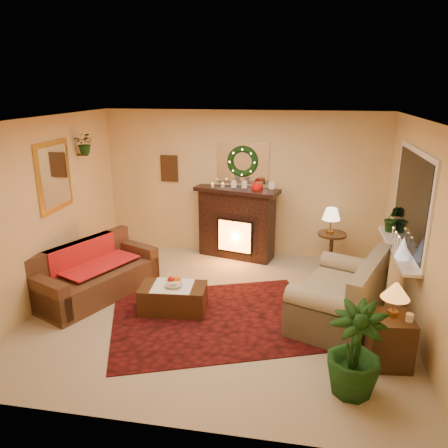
% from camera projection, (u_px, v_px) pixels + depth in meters
% --- Properties ---
extents(floor, '(5.00, 5.00, 0.00)m').
position_uv_depth(floor, '(220.00, 309.00, 6.12)').
color(floor, beige).
rests_on(floor, ground).
extents(ceiling, '(5.00, 5.00, 0.00)m').
position_uv_depth(ceiling, '(219.00, 120.00, 5.33)').
color(ceiling, white).
rests_on(ceiling, ground).
extents(wall_back, '(5.00, 5.00, 0.00)m').
position_uv_depth(wall_back, '(243.00, 184.00, 7.83)').
color(wall_back, '#EFD88C').
rests_on(wall_back, ground).
extents(wall_front, '(5.00, 5.00, 0.00)m').
position_uv_depth(wall_front, '(169.00, 301.00, 3.61)').
color(wall_front, '#EFD88C').
rests_on(wall_front, ground).
extents(wall_left, '(4.50, 4.50, 0.00)m').
position_uv_depth(wall_left, '(45.00, 212.00, 6.14)').
color(wall_left, '#EFD88C').
rests_on(wall_left, ground).
extents(wall_right, '(4.50, 4.50, 0.00)m').
position_uv_depth(wall_right, '(421.00, 232.00, 5.30)').
color(wall_right, '#EFD88C').
rests_on(wall_right, ground).
extents(area_rug, '(3.21, 2.82, 0.01)m').
position_uv_depth(area_rug, '(214.00, 319.00, 5.86)').
color(area_rug, '#50120C').
rests_on(area_rug, floor).
extents(sofa, '(1.49, 2.00, 0.79)m').
position_uv_depth(sofa, '(96.00, 268.00, 6.41)').
color(sofa, brown).
rests_on(sofa, floor).
extents(red_throw, '(0.72, 1.17, 0.02)m').
position_uv_depth(red_throw, '(96.00, 263.00, 6.54)').
color(red_throw, red).
rests_on(red_throw, sofa).
extents(fireplace, '(1.38, 0.73, 1.21)m').
position_uv_depth(fireplace, '(237.00, 227.00, 7.88)').
color(fireplace, black).
rests_on(fireplace, floor).
extents(poinsettia, '(0.20, 0.20, 0.20)m').
position_uv_depth(poinsettia, '(257.00, 188.00, 7.54)').
color(poinsettia, red).
rests_on(poinsettia, fireplace).
extents(mantel_candle_a, '(0.05, 0.05, 0.16)m').
position_uv_depth(mantel_candle_a, '(213.00, 188.00, 7.71)').
color(mantel_candle_a, silver).
rests_on(mantel_candle_a, fireplace).
extents(mantel_candle_b, '(0.06, 0.06, 0.18)m').
position_uv_depth(mantel_candle_b, '(223.00, 189.00, 7.69)').
color(mantel_candle_b, white).
rests_on(mantel_candle_b, fireplace).
extents(mantel_mirror, '(0.92, 0.02, 0.72)m').
position_uv_depth(mantel_mirror, '(243.00, 162.00, 7.69)').
color(mantel_mirror, white).
rests_on(mantel_mirror, wall_back).
extents(wreath, '(0.55, 0.11, 0.55)m').
position_uv_depth(wreath, '(242.00, 162.00, 7.65)').
color(wreath, '#194719').
rests_on(wreath, wall_back).
extents(wall_art, '(0.32, 0.03, 0.48)m').
position_uv_depth(wall_art, '(169.00, 168.00, 7.96)').
color(wall_art, '#381E11').
rests_on(wall_art, wall_back).
extents(gold_mirror, '(0.03, 0.84, 1.00)m').
position_uv_depth(gold_mirror, '(54.00, 176.00, 6.28)').
color(gold_mirror, gold).
rests_on(gold_mirror, wall_left).
extents(hanging_plant, '(0.33, 0.28, 0.36)m').
position_uv_depth(hanging_plant, '(86.00, 154.00, 6.89)').
color(hanging_plant, '#194719').
rests_on(hanging_plant, wall_left).
extents(loveseat, '(1.42, 1.79, 0.91)m').
position_uv_depth(loveseat, '(339.00, 291.00, 5.74)').
color(loveseat, tan).
rests_on(loveseat, floor).
extents(window_frame, '(0.03, 1.86, 1.36)m').
position_uv_depth(window_frame, '(412.00, 201.00, 5.75)').
color(window_frame, white).
rests_on(window_frame, wall_right).
extents(window_glass, '(0.02, 1.70, 1.22)m').
position_uv_depth(window_glass, '(411.00, 201.00, 5.75)').
color(window_glass, black).
rests_on(window_glass, wall_right).
extents(window_sill, '(0.22, 1.86, 0.04)m').
position_uv_depth(window_sill, '(397.00, 248.00, 5.97)').
color(window_sill, white).
rests_on(window_sill, wall_right).
extents(mini_tree, '(0.19, 0.19, 0.28)m').
position_uv_depth(mini_tree, '(403.00, 247.00, 5.53)').
color(mini_tree, white).
rests_on(mini_tree, window_sill).
extents(sill_plant, '(0.30, 0.24, 0.54)m').
position_uv_depth(sill_plant, '(392.00, 219.00, 6.53)').
color(sill_plant, '#234821').
rests_on(sill_plant, window_sill).
extents(side_table_round, '(0.52, 0.52, 0.62)m').
position_uv_depth(side_table_round, '(331.00, 250.00, 7.43)').
color(side_table_round, '#3D1F0F').
rests_on(side_table_round, floor).
extents(lamp_cream, '(0.29, 0.29, 0.45)m').
position_uv_depth(lamp_cream, '(331.00, 219.00, 7.25)').
color(lamp_cream, beige).
rests_on(lamp_cream, side_table_round).
extents(end_table_square, '(0.53, 0.53, 0.58)m').
position_uv_depth(end_table_square, '(387.00, 342.00, 4.87)').
color(end_table_square, '#4D2C14').
rests_on(end_table_square, floor).
extents(lamp_tiffany, '(0.31, 0.31, 0.45)m').
position_uv_depth(lamp_tiffany, '(394.00, 302.00, 4.75)').
color(lamp_tiffany, orange).
rests_on(lamp_tiffany, end_table_square).
extents(coffee_table, '(0.94, 0.57, 0.38)m').
position_uv_depth(coffee_table, '(173.00, 297.00, 6.02)').
color(coffee_table, '#3F2418').
rests_on(coffee_table, floor).
extents(fruit_bowl, '(0.23, 0.23, 0.05)m').
position_uv_depth(fruit_bowl, '(174.00, 282.00, 5.91)').
color(fruit_bowl, '#E9EFC9').
rests_on(fruit_bowl, coffee_table).
extents(floor_palm, '(2.13, 2.13, 2.96)m').
position_uv_depth(floor_palm, '(354.00, 354.00, 4.34)').
color(floor_palm, '#1D3719').
rests_on(floor_palm, floor).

